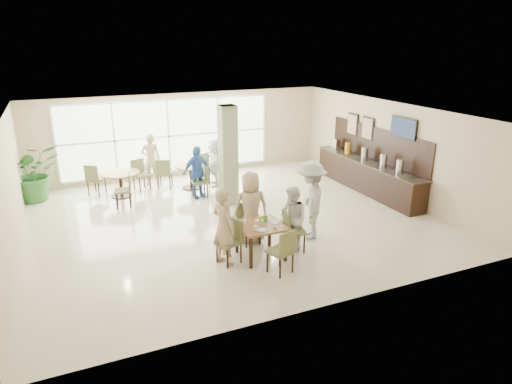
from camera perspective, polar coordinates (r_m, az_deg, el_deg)
name	(u,v)px	position (r m, az deg, el deg)	size (l,w,h in m)	color
ground	(231,219)	(12.00, -3.18, -3.41)	(10.00, 10.00, 0.00)	beige
room_shell	(229,156)	(11.47, -3.34, 4.49)	(10.00, 10.00, 10.00)	white
window_bank	(169,136)	(15.58, -10.86, 6.85)	(7.00, 0.04, 7.00)	silver
column	(228,156)	(12.77, -3.52, 4.56)	(0.45, 0.45, 2.80)	#777E58
main_table	(261,229)	(9.74, 0.59, -4.63)	(0.94, 0.94, 0.75)	brown
round_table_left	(120,178)	(14.11, -16.62, 1.73)	(1.15, 1.15, 0.75)	brown
round_table_right	(191,171)	(14.44, -8.13, 2.63)	(1.03, 1.03, 0.75)	brown
chairs_main_table	(263,237)	(9.82, 0.88, -5.59)	(2.08, 2.06, 0.95)	#64693A
chairs_table_left	(120,181)	(14.12, -16.61, 1.29)	(1.93, 2.01, 0.95)	#64693A
chairs_table_right	(191,174)	(14.40, -8.11, 2.23)	(2.04, 1.87, 0.95)	#64693A
tabletop_clutter	(262,222)	(9.68, 0.77, -3.79)	(0.75, 0.70, 0.21)	white
buffet_counter	(368,174)	(14.44, 13.77, 2.24)	(0.64, 4.70, 1.95)	black
wall_tv	(404,128)	(13.40, 17.97, 7.64)	(0.06, 1.00, 0.58)	black
framed_art_a	(368,129)	(14.67, 13.78, 7.72)	(0.05, 0.55, 0.70)	black
framed_art_b	(352,124)	(15.30, 11.97, 8.28)	(0.05, 0.55, 0.70)	black
potted_plant	(33,173)	(14.62, -26.07, 2.18)	(1.50, 1.50, 1.66)	#2D6B2B
teen_left	(224,227)	(9.42, -4.06, -4.34)	(0.61, 0.40, 1.67)	tan
teen_far	(251,207)	(10.41, -0.66, -1.94)	(0.83, 0.45, 1.69)	tan
teen_right	(293,219)	(10.08, 4.62, -3.40)	(0.71, 0.55, 1.46)	white
teen_standing	(311,200)	(10.68, 6.88, -1.05)	(1.20, 0.69, 1.86)	#A8A8AA
adult_a	(197,172)	(13.48, -7.38, 2.47)	(0.92, 0.52, 1.56)	#3B66B1
adult_b	(215,162)	(14.61, -5.15, 3.72)	(1.40, 0.60, 1.51)	white
adult_standing	(151,159)	(14.96, -13.01, 4.01)	(0.61, 0.40, 1.68)	tan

